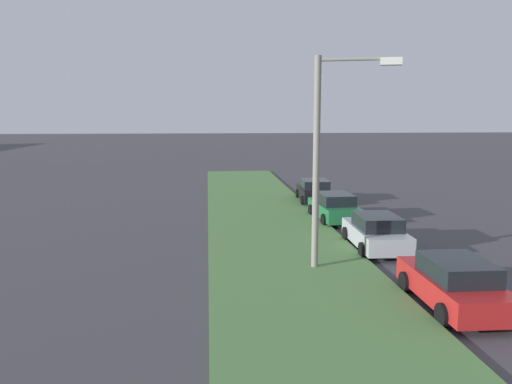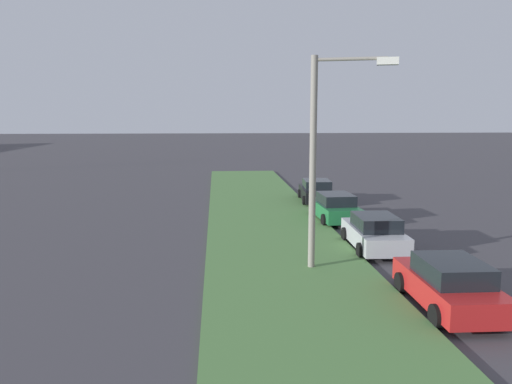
# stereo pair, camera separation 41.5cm
# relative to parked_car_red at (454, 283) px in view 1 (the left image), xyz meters

# --- Properties ---
(grass_median) EXTENTS (60.00, 6.00, 0.12)m
(grass_median) POSITION_rel_parked_car_red_xyz_m (5.90, 4.03, -0.66)
(grass_median) COLOR #517F42
(grass_median) RESTS_ON ground
(parked_car_red) EXTENTS (4.33, 2.07, 1.47)m
(parked_car_red) POSITION_rel_parked_car_red_xyz_m (0.00, 0.00, 0.00)
(parked_car_red) COLOR red
(parked_car_red) RESTS_ON ground
(parked_car_silver) EXTENTS (4.35, 2.12, 1.47)m
(parked_car_silver) POSITION_rel_parked_car_red_xyz_m (6.48, 0.13, 0.00)
(parked_car_silver) COLOR #B2B5BA
(parked_car_silver) RESTS_ON ground
(parked_car_green) EXTENTS (4.37, 2.15, 1.47)m
(parked_car_green) POSITION_rel_parked_car_red_xyz_m (12.32, 0.41, 0.00)
(parked_car_green) COLOR #1E6B38
(parked_car_green) RESTS_ON ground
(parked_car_black) EXTENTS (4.40, 2.21, 1.47)m
(parked_car_black) POSITION_rel_parked_car_red_xyz_m (18.04, 0.27, 0.00)
(parked_car_black) COLOR black
(parked_car_black) RESTS_ON ground
(streetlight) EXTENTS (1.09, 2.80, 7.50)m
(streetlight) POSITION_rel_parked_car_red_xyz_m (3.86, 2.89, 3.67)
(streetlight) COLOR gray
(streetlight) RESTS_ON ground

